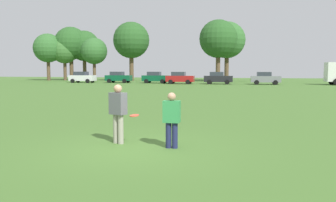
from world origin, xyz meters
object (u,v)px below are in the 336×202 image
at_px(traffic_cone, 168,111).
at_px(parked_car_mid_right, 180,78).
at_px(parked_car_far_right, 265,78).
at_px(player_thrower, 118,110).
at_px(parked_car_center, 155,77).
at_px(parked_car_near_right, 218,78).
at_px(parked_car_mid_left, 118,77).
at_px(parked_car_near_left, 82,77).
at_px(player_defender, 172,117).
at_px(frisbee, 134,115).

xyz_separation_m(traffic_cone, parked_car_mid_right, (-6.47, 36.26, 0.69)).
bearing_deg(parked_car_far_right, player_thrower, -98.07).
bearing_deg(parked_car_center, parked_car_mid_right, -24.83).
bearing_deg(traffic_cone, parked_car_center, 105.84).
bearing_deg(parked_car_center, parked_car_near_right, -8.71).
bearing_deg(parked_car_mid_left, parked_car_far_right, -4.00).
distance_m(player_thrower, parked_car_far_right, 43.60).
distance_m(parked_car_near_left, parked_car_far_right, 29.03).
relative_size(parked_car_mid_left, parked_car_center, 1.00).
bearing_deg(player_defender, parked_car_near_left, 119.35).
height_order(player_thrower, parked_car_center, parked_car_center).
height_order(frisbee, traffic_cone, frisbee).
xyz_separation_m(parked_car_mid_left, parked_car_far_right, (23.26, -1.63, 0.00)).
bearing_deg(parked_car_far_right, parked_car_mid_right, -177.51).
height_order(parked_car_mid_left, parked_car_near_right, same).
distance_m(frisbee, parked_car_center, 46.19).
distance_m(parked_car_near_left, parked_car_center, 12.17).
distance_m(frisbee, parked_car_near_left, 49.47).
height_order(parked_car_near_left, parked_car_mid_right, same).
bearing_deg(player_thrower, parked_car_mid_left, 110.94).
bearing_deg(player_thrower, parked_car_near_right, 90.91).
distance_m(player_thrower, parked_car_center, 45.95).
height_order(parked_car_mid_left, parked_car_mid_right, same).
bearing_deg(traffic_cone, parked_car_near_right, 91.16).
xyz_separation_m(parked_car_near_left, parked_car_center, (12.11, 1.22, 0.00)).
height_order(frisbee, parked_car_center, parked_car_center).
bearing_deg(frisbee, parked_car_near_left, 118.29).
bearing_deg(frisbee, player_defender, -7.06).
relative_size(parked_car_near_left, parked_car_far_right, 1.00).
xyz_separation_m(player_thrower, player_defender, (1.66, -0.26, -0.12)).
distance_m(parked_car_mid_left, parked_car_far_right, 23.32).
xyz_separation_m(parked_car_mid_right, parked_car_far_right, (12.53, 0.55, 0.00)).
bearing_deg(parked_car_center, player_defender, -74.49).
distance_m(traffic_cone, parked_car_near_left, 43.62).
bearing_deg(parked_car_near_right, parked_car_center, 171.29).
bearing_deg(parked_car_near_left, parked_car_far_right, -0.53).
bearing_deg(player_thrower, parked_car_far_right, 81.93).
distance_m(parked_car_mid_left, parked_car_mid_right, 10.95).
height_order(parked_car_mid_right, parked_car_near_right, same).
distance_m(player_thrower, player_defender, 1.68).
relative_size(parked_car_center, parked_car_far_right, 1.00).
height_order(parked_car_mid_left, parked_car_far_right, same).
xyz_separation_m(frisbee, parked_car_far_right, (5.58, 43.29, 0.06)).
distance_m(player_defender, frisbee, 1.13).
bearing_deg(parked_car_mid_left, traffic_cone, -65.89).
relative_size(player_thrower, parked_car_mid_left, 0.41).
relative_size(parked_car_mid_right, parked_car_far_right, 1.00).
bearing_deg(player_thrower, traffic_cone, 89.46).
bearing_deg(parked_car_far_right, player_defender, -95.86).
relative_size(player_defender, parked_car_far_right, 0.36).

